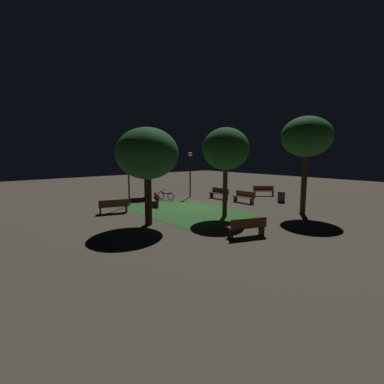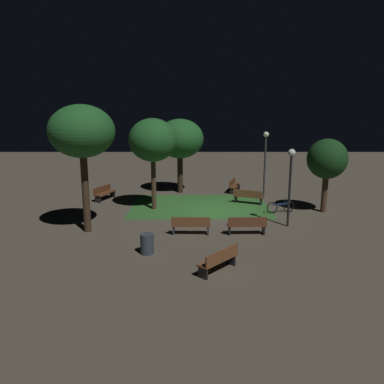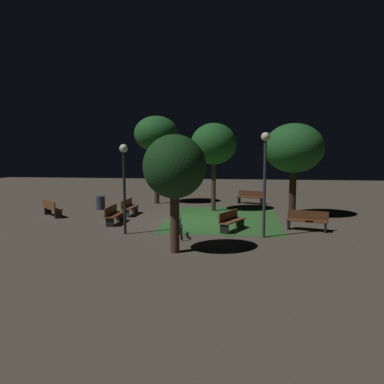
# 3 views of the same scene
# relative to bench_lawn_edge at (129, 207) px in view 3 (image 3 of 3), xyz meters

# --- Properties ---
(ground_plane) EXTENTS (60.00, 60.00, 0.00)m
(ground_plane) POSITION_rel_bench_lawn_edge_xyz_m (1.30, 3.93, -0.48)
(ground_plane) COLOR #4C4438
(grass_lawn) EXTENTS (8.16, 5.74, 0.01)m
(grass_lawn) POSITION_rel_bench_lawn_edge_xyz_m (0.53, 5.29, -0.48)
(grass_lawn) COLOR #2D6028
(grass_lawn) RESTS_ON ground
(bench_lawn_edge) EXTENTS (1.81, 0.53, 0.88)m
(bench_lawn_edge) POSITION_rel_bench_lawn_edge_xyz_m (0.00, 0.00, 0.00)
(bench_lawn_edge) COLOR brown
(bench_lawn_edge) RESTS_ON ground
(bench_by_lamp) EXTENTS (1.81, 0.53, 0.88)m
(bench_by_lamp) POSITION_rel_bench_lawn_edge_xyz_m (2.60, -0.00, 0.00)
(bench_by_lamp) COLOR brown
(bench_by_lamp) RESTS_ON ground
(bench_back_row) EXTENTS (1.00, 1.86, 0.88)m
(bench_back_row) POSITION_rel_bench_lawn_edge_xyz_m (3.02, 9.21, 0.00)
(bench_back_row) COLOR #512D19
(bench_back_row) RESTS_ON ground
(bench_corner) EXTENTS (1.84, 1.18, 0.88)m
(bench_corner) POSITION_rel_bench_lawn_edge_xyz_m (3.51, 5.80, 0.00)
(bench_corner) COLOR brown
(bench_corner) RESTS_ON ground
(bench_front_right) EXTENTS (1.57, 1.65, 0.88)m
(bench_front_right) POSITION_rel_bench_lawn_edge_xyz_m (1.04, -4.07, 0.00)
(bench_front_right) COLOR brown
(bench_front_right) RESTS_ON ground
(bench_near_trees) EXTENTS (1.12, 1.85, 0.88)m
(bench_near_trees) POSITION_rel_bench_lawn_edge_xyz_m (-5.59, 6.86, 0.00)
(bench_near_trees) COLOR #512D19
(bench_near_trees) RESTS_ON ground
(tree_tall_center) EXTENTS (2.71, 2.71, 5.23)m
(tree_tall_center) POSITION_rel_bench_lawn_edge_xyz_m (-2.16, 4.58, 3.49)
(tree_tall_center) COLOR #423021
(tree_tall_center) RESTS_ON ground
(tree_back_right) EXTENTS (2.19, 2.19, 4.14)m
(tree_back_right) POSITION_rel_bench_lawn_edge_xyz_m (7.52, 3.95, 2.51)
(tree_back_right) COLOR #423021
(tree_back_right) RESTS_ON ground
(tree_lawn_side) EXTENTS (3.22, 3.22, 5.07)m
(tree_lawn_side) POSITION_rel_bench_lawn_edge_xyz_m (-0.77, 9.03, 3.22)
(tree_lawn_side) COLOR #2D2116
(tree_lawn_side) RESTS_ON ground
(tree_left_canopy) EXTENTS (2.98, 2.98, 5.94)m
(tree_left_canopy) POSITION_rel_bench_lawn_edge_xyz_m (-4.92, 0.49, 4.20)
(tree_left_canopy) COLOR #38281C
(tree_left_canopy) RESTS_ON ground
(lamp_post_path_center) EXTENTS (0.36, 0.36, 4.32)m
(lamp_post_path_center) POSITION_rel_bench_lawn_edge_xyz_m (4.73, 7.19, 2.48)
(lamp_post_path_center) COLOR #333338
(lamp_post_path_center) RESTS_ON ground
(lamp_post_plaza_west) EXTENTS (0.36, 0.36, 3.86)m
(lamp_post_plaza_west) POSITION_rel_bench_lawn_edge_xyz_m (4.83, 1.29, 2.20)
(lamp_post_plaza_west) COLOR black
(lamp_post_plaza_west) RESTS_ON ground
(trash_bin) EXTENTS (0.54, 0.54, 0.83)m
(trash_bin) POSITION_rel_bench_lawn_edge_xyz_m (-1.75, -2.34, -0.07)
(trash_bin) COLOR #2D3842
(trash_bin) RESTS_ON ground
(bicycle) EXTENTS (1.65, 0.45, 0.93)m
(bicycle) POSITION_rel_bench_lawn_edge_xyz_m (5.03, 3.74, -0.14)
(bicycle) COLOR black
(bicycle) RESTS_ON ground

